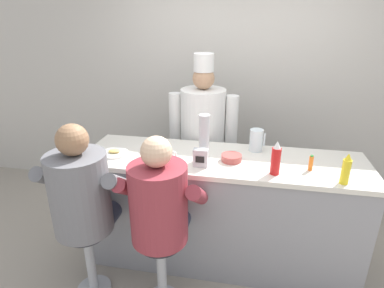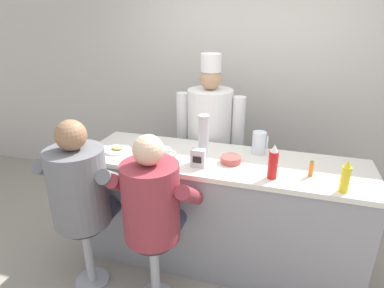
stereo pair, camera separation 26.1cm
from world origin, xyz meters
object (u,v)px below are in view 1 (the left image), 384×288
object	(u,v)px
coffee_mug_white	(166,155)
cook_in_whites_near	(203,134)
mustard_bottle_yellow	(346,170)
cup_stack_steel	(204,138)
diner_seated_grey	(83,195)
water_pitcher_clear	(256,140)
diner_seated_maroon	(160,206)
hot_sauce_bottle_orange	(311,163)
napkin_dispenser_chrome	(201,158)
ketchup_bottle_red	(276,159)
breakfast_plate	(114,153)
cereal_bowl	(231,158)

from	to	relation	value
coffee_mug_white	cook_in_whites_near	world-z (taller)	cook_in_whites_near
mustard_bottle_yellow	cup_stack_steel	xyz separation A→B (m)	(-1.03, 0.21, 0.08)
cup_stack_steel	diner_seated_grey	distance (m)	1.01
water_pitcher_clear	diner_seated_maroon	bearing A→B (deg)	-129.61
hot_sauce_bottle_orange	water_pitcher_clear	distance (m)	0.52
water_pitcher_clear	cook_in_whites_near	size ratio (longest dim) A/B	0.11
coffee_mug_white	napkin_dispenser_chrome	bearing A→B (deg)	-13.25
ketchup_bottle_red	diner_seated_grey	bearing A→B (deg)	-165.64
hot_sauce_bottle_orange	water_pitcher_clear	bearing A→B (deg)	142.88
water_pitcher_clear	cook_in_whites_near	xyz separation A→B (m)	(-0.53, 0.40, -0.12)
coffee_mug_white	diner_seated_grey	xyz separation A→B (m)	(-0.52, -0.44, -0.18)
ketchup_bottle_red	coffee_mug_white	bearing A→B (deg)	173.83
breakfast_plate	cup_stack_steel	bearing A→B (deg)	2.67
mustard_bottle_yellow	breakfast_plate	size ratio (longest dim) A/B	0.99
diner_seated_maroon	cook_in_whites_near	world-z (taller)	cook_in_whites_near
mustard_bottle_yellow	coffee_mug_white	xyz separation A→B (m)	(-1.33, 0.15, -0.06)
water_pitcher_clear	coffee_mug_white	bearing A→B (deg)	-155.14
cup_stack_steel	diner_seated_maroon	distance (m)	0.65
breakfast_plate	napkin_dispenser_chrome	size ratio (longest dim) A/B	1.60
mustard_bottle_yellow	water_pitcher_clear	world-z (taller)	mustard_bottle_yellow
napkin_dispenser_chrome	breakfast_plate	bearing A→B (deg)	173.15
mustard_bottle_yellow	diner_seated_maroon	world-z (taller)	diner_seated_maroon
breakfast_plate	hot_sauce_bottle_orange	bearing A→B (deg)	-0.05
ketchup_bottle_red	cook_in_whites_near	size ratio (longest dim) A/B	0.15
breakfast_plate	napkin_dispenser_chrome	bearing A→B (deg)	-6.85
mustard_bottle_yellow	cook_in_whites_near	bearing A→B (deg)	142.45
hot_sauce_bottle_orange	diner_seated_maroon	world-z (taller)	diner_seated_maroon
diner_seated_maroon	breakfast_plate	bearing A→B (deg)	138.70
cook_in_whites_near	diner_seated_maroon	bearing A→B (deg)	-95.53
napkin_dispenser_chrome	diner_seated_grey	world-z (taller)	diner_seated_grey
diner_seated_maroon	cook_in_whites_near	distance (m)	1.19
cereal_bowl	cup_stack_steel	world-z (taller)	cup_stack_steel
ketchup_bottle_red	cereal_bowl	world-z (taller)	ketchup_bottle_red
cereal_bowl	napkin_dispenser_chrome	xyz separation A→B (m)	(-0.23, -0.15, 0.05)
diner_seated_maroon	mustard_bottle_yellow	bearing A→B (deg)	13.29
mustard_bottle_yellow	napkin_dispenser_chrome	size ratio (longest dim) A/B	1.58
water_pitcher_clear	diner_seated_grey	xyz separation A→B (m)	(-1.23, -0.77, -0.23)
cup_stack_steel	cook_in_whites_near	bearing A→B (deg)	99.77
ketchup_bottle_red	cook_in_whites_near	world-z (taller)	cook_in_whites_near
hot_sauce_bottle_orange	cereal_bowl	bearing A→B (deg)	174.58
napkin_dispenser_chrome	cook_in_whites_near	bearing A→B (deg)	97.82
cereal_bowl	diner_seated_maroon	size ratio (longest dim) A/B	0.12
breakfast_plate	cook_in_whites_near	world-z (taller)	cook_in_whites_near
cereal_bowl	napkin_dispenser_chrome	size ratio (longest dim) A/B	1.14
ketchup_bottle_red	water_pitcher_clear	bearing A→B (deg)	108.51
breakfast_plate	diner_seated_maroon	world-z (taller)	diner_seated_maroon
ketchup_bottle_red	diner_seated_grey	xyz separation A→B (m)	(-1.37, -0.35, -0.26)
cup_stack_steel	water_pitcher_clear	bearing A→B (deg)	33.50
mustard_bottle_yellow	coffee_mug_white	size ratio (longest dim) A/B	1.60
ketchup_bottle_red	cereal_bowl	xyz separation A→B (m)	(-0.33, 0.17, -0.10)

